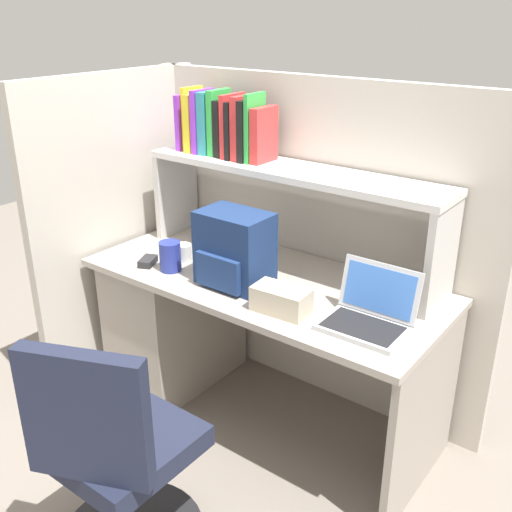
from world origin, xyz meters
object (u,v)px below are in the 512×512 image
object	(u,v)px
paper_cup	(183,253)
tissue_box	(281,300)
laptop	(370,314)
computer_mouse	(148,261)
snack_canister	(170,256)
backpack	(234,250)
office_chair	(117,467)

from	to	relation	value
paper_cup	tissue_box	size ratio (longest dim) A/B	0.37
laptop	tissue_box	bearing A→B (deg)	-161.95
computer_mouse	snack_canister	size ratio (longest dim) A/B	0.77
paper_cup	tissue_box	xyz separation A→B (m)	(0.64, -0.13, 0.01)
backpack	tissue_box	xyz separation A→B (m)	(0.30, -0.09, -0.10)
computer_mouse	tissue_box	distance (m)	0.75
backpack	tissue_box	world-z (taller)	backpack
laptop	computer_mouse	xyz separation A→B (m)	(-1.07, -0.10, -0.03)
backpack	computer_mouse	xyz separation A→B (m)	(-0.44, -0.08, -0.14)
laptop	paper_cup	bearing A→B (deg)	178.27
backpack	snack_canister	world-z (taller)	backpack
computer_mouse	office_chair	size ratio (longest dim) A/B	0.11
computer_mouse	snack_canister	bearing A→B (deg)	-16.34
backpack	paper_cup	size ratio (longest dim) A/B	3.89
laptop	computer_mouse	distance (m)	1.07
backpack	snack_canister	distance (m)	0.33
paper_cup	snack_canister	size ratio (longest dim) A/B	0.61
paper_cup	snack_canister	world-z (taller)	snack_canister
backpack	computer_mouse	world-z (taller)	backpack
laptop	computer_mouse	size ratio (longest dim) A/B	3.01
office_chair	computer_mouse	bearing A→B (deg)	-74.02
tissue_box	office_chair	size ratio (longest dim) A/B	0.24
tissue_box	snack_canister	size ratio (longest dim) A/B	1.63
backpack	computer_mouse	distance (m)	0.47
backpack	paper_cup	distance (m)	0.36
snack_canister	office_chair	bearing A→B (deg)	-58.47
laptop	snack_canister	size ratio (longest dim) A/B	2.33
laptop	paper_cup	xyz separation A→B (m)	(-0.97, 0.03, -0.01)
laptop	snack_canister	bearing A→B (deg)	-175.02
laptop	paper_cup	size ratio (longest dim) A/B	3.85
backpack	laptop	bearing A→B (deg)	1.61
snack_canister	office_chair	distance (m)	0.96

